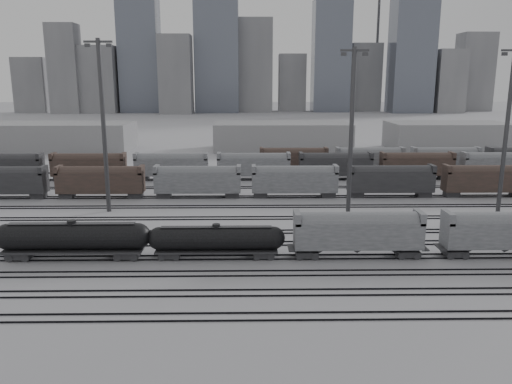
{
  "coord_description": "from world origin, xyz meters",
  "views": [
    {
      "loc": [
        -0.19,
        -53.9,
        20.04
      ],
      "look_at": [
        0.99,
        18.23,
        4.0
      ],
      "focal_mm": 35.0,
      "sensor_mm": 36.0,
      "label": 1
    }
  ],
  "objects_px": {
    "tank_car_a": "(73,238)",
    "tank_car_b": "(217,239)",
    "hopper_car_a": "(358,230)",
    "hopper_car_b": "(507,230)",
    "light_mast_c": "(351,132)"
  },
  "relations": [
    {
      "from": "hopper_car_a",
      "to": "light_mast_c",
      "type": "xyz_separation_m",
      "value": [
        2.0,
        15.54,
        9.82
      ]
    },
    {
      "from": "tank_car_a",
      "to": "tank_car_b",
      "type": "xyz_separation_m",
      "value": [
        16.44,
        0.0,
        -0.29
      ]
    },
    {
      "from": "tank_car_a",
      "to": "hopper_car_b",
      "type": "height_order",
      "value": "hopper_car_b"
    },
    {
      "from": "light_mast_c",
      "to": "hopper_car_b",
      "type": "bearing_deg",
      "value": -45.42
    },
    {
      "from": "hopper_car_a",
      "to": "hopper_car_b",
      "type": "height_order",
      "value": "hopper_car_a"
    },
    {
      "from": "tank_car_a",
      "to": "light_mast_c",
      "type": "relative_size",
      "value": 0.72
    },
    {
      "from": "tank_car_b",
      "to": "light_mast_c",
      "type": "distance_m",
      "value": 26.35
    },
    {
      "from": "tank_car_b",
      "to": "hopper_car_a",
      "type": "distance_m",
      "value": 16.34
    },
    {
      "from": "tank_car_a",
      "to": "hopper_car_b",
      "type": "bearing_deg",
      "value": -0.0
    },
    {
      "from": "hopper_car_b",
      "to": "hopper_car_a",
      "type": "bearing_deg",
      "value": 180.0
    },
    {
      "from": "tank_car_a",
      "to": "tank_car_b",
      "type": "bearing_deg",
      "value": 0.0
    },
    {
      "from": "light_mast_c",
      "to": "tank_car_b",
      "type": "bearing_deg",
      "value": -139.68
    },
    {
      "from": "tank_car_b",
      "to": "light_mast_c",
      "type": "bearing_deg",
      "value": 40.32
    },
    {
      "from": "tank_car_b",
      "to": "hopper_car_b",
      "type": "xyz_separation_m",
      "value": [
        33.62,
        -0.0,
        0.98
      ]
    },
    {
      "from": "tank_car_a",
      "to": "hopper_car_a",
      "type": "bearing_deg",
      "value": 0.0
    }
  ]
}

